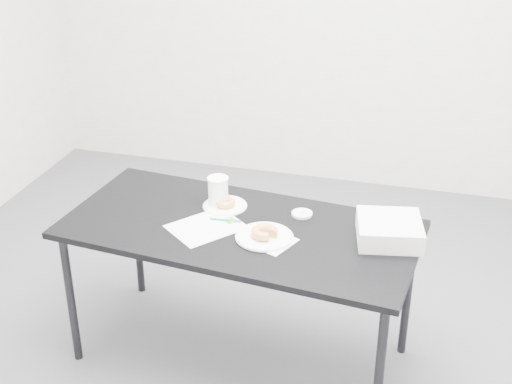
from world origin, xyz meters
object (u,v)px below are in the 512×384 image
(donut_near, at_px, (264,232))
(donut_far, at_px, (225,202))
(plate_far, at_px, (225,206))
(pen, at_px, (225,220))
(coffee_cup, at_px, (218,191))
(plate_near, at_px, (264,237))
(bakery_box, at_px, (389,230))
(scorecard, at_px, (206,227))
(table, at_px, (240,237))

(donut_near, xyz_separation_m, donut_far, (-0.26, 0.24, -0.01))
(plate_far, relative_size, donut_far, 2.13)
(pen, height_order, coffee_cup, coffee_cup)
(plate_near, relative_size, bakery_box, 0.93)
(plate_far, bearing_deg, coffee_cup, 161.24)
(donut_near, height_order, coffee_cup, coffee_cup)
(donut_far, height_order, coffee_cup, coffee_cup)
(scorecard, bearing_deg, plate_near, 33.24)
(plate_far, distance_m, bakery_box, 0.79)
(plate_far, bearing_deg, bakery_box, -7.49)
(coffee_cup, xyz_separation_m, bakery_box, (0.82, -0.12, -0.03))
(pen, distance_m, donut_near, 0.23)
(scorecard, relative_size, donut_near, 2.61)
(pen, distance_m, plate_near, 0.23)
(plate_far, distance_m, coffee_cup, 0.08)
(plate_near, xyz_separation_m, bakery_box, (0.52, 0.14, 0.04))
(bakery_box, bearing_deg, plate_near, -176.58)
(coffee_cup, bearing_deg, donut_near, -40.56)
(coffee_cup, height_order, bakery_box, coffee_cup)
(pen, height_order, bakery_box, bakery_box)
(scorecard, xyz_separation_m, bakery_box, (0.80, 0.11, 0.04))
(table, distance_m, plate_far, 0.22)
(pen, xyz_separation_m, bakery_box, (0.74, 0.04, 0.04))
(scorecard, distance_m, donut_near, 0.28)
(plate_near, xyz_separation_m, coffee_cup, (-0.29, 0.25, 0.06))
(table, distance_m, donut_near, 0.17)
(donut_far, distance_m, coffee_cup, 0.06)
(donut_far, bearing_deg, bakery_box, -7.49)
(plate_far, bearing_deg, donut_near, -42.91)
(table, relative_size, pen, 11.46)
(coffee_cup, bearing_deg, table, -48.72)
(donut_near, bearing_deg, scorecard, 174.72)
(scorecard, bearing_deg, bakery_box, 46.36)
(plate_far, height_order, donut_far, donut_far)
(table, relative_size, donut_far, 16.82)
(donut_near, bearing_deg, pen, 154.74)
(table, height_order, pen, pen)
(table, height_order, bakery_box, bakery_box)
(plate_near, xyz_separation_m, donut_near, (0.00, 0.00, 0.02))
(pen, height_order, donut_far, donut_far)
(plate_near, height_order, bakery_box, bakery_box)
(coffee_cup, bearing_deg, scorecard, -85.97)
(scorecard, height_order, coffee_cup, coffee_cup)
(pen, distance_m, donut_far, 0.15)
(plate_near, height_order, donut_near, donut_near)
(donut_near, bearing_deg, plate_far, 137.09)
(plate_far, distance_m, donut_far, 0.02)
(plate_near, bearing_deg, plate_far, 137.09)
(bakery_box, bearing_deg, coffee_cup, 160.85)
(plate_far, xyz_separation_m, bakery_box, (0.78, -0.10, 0.04))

